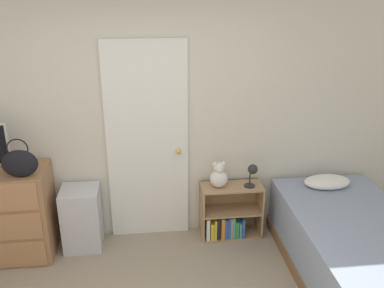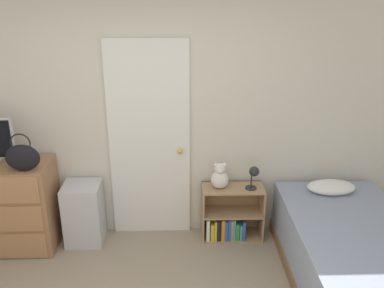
# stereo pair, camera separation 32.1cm
# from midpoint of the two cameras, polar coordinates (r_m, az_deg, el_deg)

# --- Properties ---
(wall_back) EXTENTS (10.00, 0.06, 2.55)m
(wall_back) POSITION_cam_midpoint_polar(r_m,az_deg,el_deg) (4.29, -4.80, 3.48)
(wall_back) COLOR beige
(wall_back) RESTS_ON ground_plane
(door_closed) EXTENTS (0.81, 0.09, 2.07)m
(door_closed) POSITION_cam_midpoint_polar(r_m,az_deg,el_deg) (4.32, -3.58, 0.22)
(door_closed) COLOR white
(door_closed) RESTS_ON ground_plane
(dresser) EXTENTS (1.06, 0.50, 0.92)m
(dresser) POSITION_cam_midpoint_polar(r_m,az_deg,el_deg) (4.64, -22.36, -7.73)
(dresser) COLOR #996B47
(dresser) RESTS_ON ground_plane
(handbag) EXTENTS (0.32, 0.12, 0.37)m
(handbag) POSITION_cam_midpoint_polar(r_m,az_deg,el_deg) (4.14, -19.64, -1.71)
(handbag) COLOR black
(handbag) RESTS_ON dresser
(storage_bin) EXTENTS (0.37, 0.36, 0.65)m
(storage_bin) POSITION_cam_midpoint_polar(r_m,az_deg,el_deg) (4.55, -12.25, -9.05)
(storage_bin) COLOR silver
(storage_bin) RESTS_ON ground_plane
(bookshelf) EXTENTS (0.63, 0.29, 0.58)m
(bookshelf) POSITION_cam_midpoint_polar(r_m,az_deg,el_deg) (4.60, 6.89, -9.86)
(bookshelf) COLOR tan
(bookshelf) RESTS_ON ground_plane
(teddy_bear) EXTENTS (0.18, 0.18, 0.28)m
(teddy_bear) POSITION_cam_midpoint_polar(r_m,az_deg,el_deg) (4.35, 5.85, -4.45)
(teddy_bear) COLOR silver
(teddy_bear) RESTS_ON bookshelf
(desk_lamp) EXTENTS (0.13, 0.12, 0.25)m
(desk_lamp) POSITION_cam_midpoint_polar(r_m,az_deg,el_deg) (4.35, 10.34, -3.95)
(desk_lamp) COLOR #262628
(desk_lamp) RESTS_ON bookshelf
(bed) EXTENTS (1.06, 1.83, 0.69)m
(bed) POSITION_cam_midpoint_polar(r_m,az_deg,el_deg) (4.22, 22.54, -13.51)
(bed) COLOR brown
(bed) RESTS_ON ground_plane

